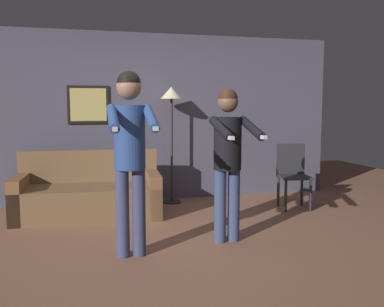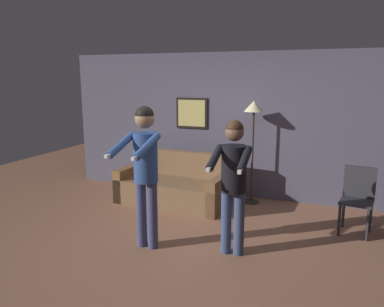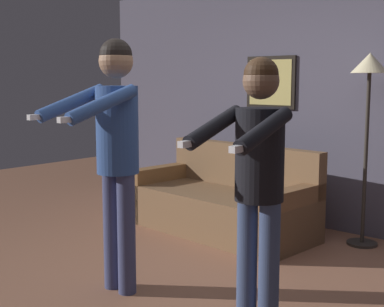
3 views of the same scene
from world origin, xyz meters
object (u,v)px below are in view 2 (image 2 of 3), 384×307
couch (174,188)px  torchiere_lamp (254,118)px  person_standing_right (233,175)px  person_standing_left (145,163)px  dining_chair_distant (358,196)px

couch → torchiere_lamp: torchiere_lamp is taller
person_standing_right → torchiere_lamp: bearing=95.2°
couch → person_standing_right: bearing=-46.8°
couch → person_standing_left: bearing=-78.0°
couch → person_standing_right: (1.44, -1.53, 0.73)m
person_standing_left → dining_chair_distant: 3.01m
person_standing_left → couch: bearing=102.0°
person_standing_left → dining_chair_distant: size_ratio=1.95×
couch → torchiere_lamp: 1.81m
person_standing_right → dining_chair_distant: (1.47, 1.30, -0.48)m
couch → dining_chair_distant: dining_chair_distant is taller
dining_chair_distant → person_standing_left: bearing=-149.4°
person_standing_left → dining_chair_distant: person_standing_left is taller
person_standing_right → dining_chair_distant: 2.02m
dining_chair_distant → couch: bearing=175.4°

